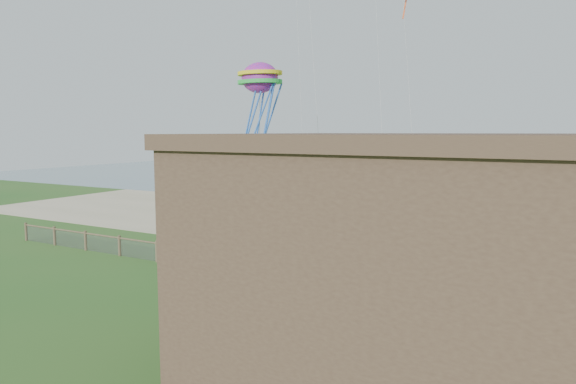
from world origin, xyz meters
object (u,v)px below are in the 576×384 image
picnic_table (263,317)px  octopus_kite (260,104)px  motel (497,279)px  chainlink_fence (244,266)px

picnic_table → octopus_kite: size_ratio=0.26×
motel → octopus_kite: (-14.95, 11.76, 5.61)m
chainlink_fence → picnic_table: size_ratio=23.15×
motel → picnic_table: size_ratio=9.59×
motel → picnic_table: motel is taller
chainlink_fence → octopus_kite: 9.99m
chainlink_fence → motel: size_ratio=2.41×
chainlink_fence → motel: (13.00, -7.00, 2.95)m
octopus_kite → motel: bearing=-18.7°
picnic_table → octopus_kite: bearing=101.1°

